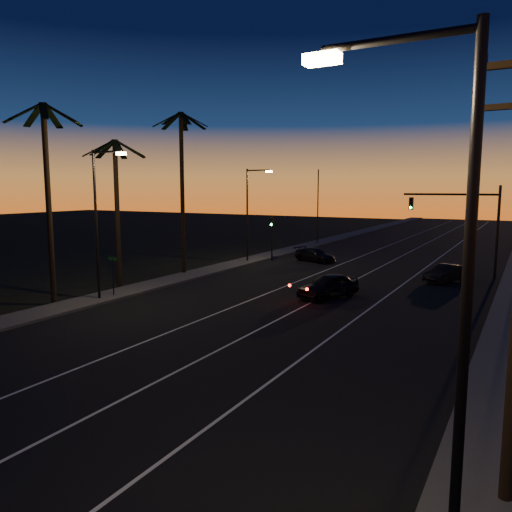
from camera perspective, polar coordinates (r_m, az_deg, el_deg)
The scene contains 18 objects.
road at distance 34.12m, azimuth 8.35°, elevation -3.77°, with size 20.00×170.00×0.01m, color black.
sidewalk_left at distance 39.39m, azimuth -7.08°, elevation -2.09°, with size 2.40×170.00×0.16m, color #3B3B38.
lane_stripe_left at distance 35.26m, azimuth 3.78°, elevation -3.31°, with size 0.12×160.00×0.01m, color silver.
lane_stripe_mid at distance 33.95m, azimuth 9.14°, elevation -3.83°, with size 0.12×160.00×0.01m, color silver.
lane_stripe_right at distance 32.96m, azimuth 14.88°, elevation -4.35°, with size 0.12×160.00×0.01m, color silver.
palm_near at distance 31.06m, azimuth -22.74°, elevation 7.70°, with size 4.25×4.16×11.53m.
palm_mid at distance 35.53m, azimuth -15.63°, elevation 6.63°, with size 4.25×4.16×10.03m.
palm_far at distance 39.42m, azimuth -8.46°, elevation 8.89°, with size 4.25×4.16×12.53m.
streetlight_left_near at distance 30.97m, azimuth -17.47°, elevation 4.70°, with size 2.55×0.26×9.00m.
streetlight_left_far at distance 45.29m, azimuth -0.66°, elevation 5.59°, with size 2.55×0.26×8.50m.
streetlight_right_near at distance 7.53m, azimuth 20.70°, elevation -4.02°, with size 2.55×0.26×9.00m.
street_sign at distance 32.12m, azimuth -16.03°, elevation -1.73°, with size 0.70×0.06×2.60m.
signal_mast at distance 41.61m, azimuth 22.73°, elevation 4.41°, with size 7.10×0.41×7.00m.
signal_post at distance 46.60m, azimuth 1.82°, elevation 2.98°, with size 0.28×0.37×4.20m.
far_pole_left at distance 60.77m, azimuth 7.08°, elevation 5.57°, with size 0.14×0.14×9.00m, color black.
lead_car at distance 31.39m, azimuth 8.26°, elevation -3.39°, with size 3.39×5.13×1.49m.
right_car at distance 38.67m, azimuth 20.89°, elevation -1.88°, with size 2.84×4.07×1.27m.
cross_car at distance 46.53m, azimuth 6.77°, elevation 0.12°, with size 4.63×3.21×1.24m.
Camera 1 is at (11.72, -1.32, 6.80)m, focal length 35.00 mm.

